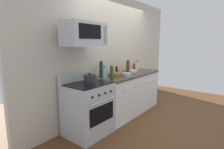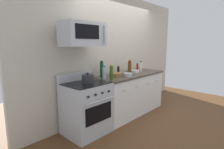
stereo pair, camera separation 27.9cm
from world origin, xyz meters
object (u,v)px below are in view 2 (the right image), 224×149
at_px(stockpot, 88,79).
at_px(bottle_wine_green, 102,69).
at_px(bottle_soy_sauce_dark, 118,70).
at_px(range_oven, 86,108).
at_px(microwave, 83,34).
at_px(bottle_olive_oil, 111,73).
at_px(bowl_steel_prep, 128,75).
at_px(bottle_wine_amber, 130,68).
at_px(bowl_wooden_salad, 116,74).
at_px(bowl_white_ceramic, 135,71).
at_px(bottle_soda_blue, 130,68).
at_px(bottle_hot_sauce_red, 137,67).
at_px(bottle_vinegar_white, 141,66).
at_px(bottle_water_clear, 104,73).

bearing_deg(stockpot, bottle_wine_green, 23.07).
bearing_deg(bottle_soy_sauce_dark, range_oven, -170.99).
xyz_separation_m(bottle_soy_sauce_dark, stockpot, (-1.06, -0.22, -0.01)).
xyz_separation_m(microwave, bottle_olive_oil, (0.51, -0.18, -0.69)).
relative_size(microwave, bowl_steel_prep, 4.07).
xyz_separation_m(bottle_wine_amber, bottle_soy_sauce_dark, (-0.12, 0.22, -0.06)).
distance_m(bottle_olive_oil, bowl_wooden_salad, 0.37).
bearing_deg(bottle_soy_sauce_dark, bottle_olive_oil, -151.47).
xyz_separation_m(bottle_wine_green, bowl_white_ceramic, (0.97, -0.14, -0.13)).
relative_size(bottle_soda_blue, bottle_hot_sauce_red, 1.23).
bearing_deg(microwave, bottle_vinegar_white, 0.45).
relative_size(bottle_water_clear, bottle_wine_amber, 0.79).
height_order(bottle_wine_green, bottle_soda_blue, bottle_wine_green).
relative_size(bottle_vinegar_white, bottle_soda_blue, 1.02).
relative_size(microwave, stockpot, 3.65).
xyz_separation_m(bottle_olive_oil, stockpot, (-0.51, 0.08, -0.06)).
height_order(bottle_soy_sauce_dark, bowl_steel_prep, bottle_soy_sauce_dark).
bearing_deg(bowl_white_ceramic, bottle_hot_sauce_red, 23.58).
relative_size(bottle_vinegar_white, bowl_steel_prep, 1.34).
bearing_deg(bottle_hot_sauce_red, bowl_steel_prep, -158.76).
bearing_deg(bowl_steel_prep, bottle_soy_sauce_dark, 77.72).
distance_m(bottle_vinegar_white, bottle_soy_sauce_dark, 0.73).
xyz_separation_m(bottle_vinegar_white, bowl_wooden_salad, (-0.96, -0.02, -0.08)).
height_order(bottle_water_clear, bottle_wine_amber, bottle_wine_amber).
height_order(bowl_wooden_salad, bowl_steel_prep, bowl_wooden_salad).
xyz_separation_m(microwave, bottle_wine_green, (0.57, 0.15, -0.67)).
xyz_separation_m(bottle_vinegar_white, bottle_wine_green, (-1.22, 0.13, 0.04)).
bearing_deg(bowl_steel_prep, bowl_wooden_salad, 130.99).
xyz_separation_m(bottle_vinegar_white, bottle_olive_oil, (-1.28, -0.19, 0.02)).
bearing_deg(bottle_soy_sauce_dark, bowl_white_ceramic, -14.60).
relative_size(bottle_vinegar_white, bowl_wooden_salad, 0.90).
relative_size(range_oven, bottle_olive_oil, 3.73).
bearing_deg(bottle_hot_sauce_red, bottle_water_clear, -174.44).
xyz_separation_m(bottle_wine_amber, bowl_wooden_salad, (-0.35, 0.09, -0.11)).
xyz_separation_m(range_oven, bowl_wooden_salad, (0.83, 0.03, 0.49)).
bearing_deg(bottle_soda_blue, bottle_hot_sauce_red, 10.99).
bearing_deg(bowl_steel_prep, bottle_vinegar_white, 14.95).
xyz_separation_m(bottle_olive_oil, bowl_wooden_salad, (0.32, 0.17, -0.10)).
bearing_deg(bottle_water_clear, bottle_wine_green, 60.79).
bearing_deg(stockpot, bottle_soy_sauce_dark, 11.78).
height_order(bottle_vinegar_white, bottle_hot_sauce_red, bottle_vinegar_white).
bearing_deg(bottle_hot_sauce_red, bottle_wine_amber, -161.08).
xyz_separation_m(microwave, bottle_soy_sauce_dark, (1.06, 0.12, -0.74)).
xyz_separation_m(bottle_soda_blue, bowl_steel_prep, (-0.37, -0.22, -0.08)).
height_order(bowl_white_ceramic, bowl_steel_prep, bowl_steel_prep).
bearing_deg(bottle_vinegar_white, stockpot, -176.41).
distance_m(bottle_soy_sauce_dark, bottle_soda_blue, 0.31).
bearing_deg(bottle_olive_oil, bowl_white_ceramic, 9.85).
bearing_deg(bowl_steel_prep, bottle_soda_blue, 31.39).
distance_m(bottle_wine_amber, bowl_steel_prep, 0.24).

